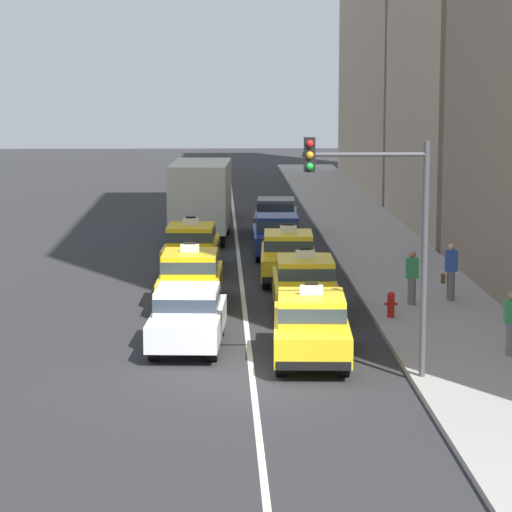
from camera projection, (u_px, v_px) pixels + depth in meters
ground_plane at (253, 381)px, 27.23m from camera, size 160.00×160.00×0.00m
lane_stripe_left_right at (238, 249)px, 46.97m from camera, size 0.14×80.00×0.01m
sidewalk_curb at (397, 268)px, 42.20m from camera, size 4.00×90.00×0.15m
sedan_left_nearest at (188, 315)px, 30.30m from camera, size 2.02×4.40×1.58m
taxi_left_second at (190, 277)px, 35.62m from camera, size 1.96×4.62×1.96m
taxi_left_third at (191, 247)px, 41.76m from camera, size 2.03×4.64×1.96m
box_truck_left_fourth at (202, 196)px, 49.68m from camera, size 2.59×7.07×3.27m
sedan_left_fifth at (204, 200)px, 56.85m from camera, size 1.88×4.35×1.58m
taxi_right_nearest at (311, 325)px, 28.96m from camera, size 2.03×4.64×1.96m
taxi_right_second at (305, 284)px, 34.51m from camera, size 1.92×4.60×1.96m
taxi_right_third at (288, 255)px, 39.85m from camera, size 2.01×4.63×1.96m
sedan_right_fourth at (277, 234)px, 45.13m from camera, size 1.80×4.32×1.58m
sedan_right_fifth at (276, 215)px, 50.89m from camera, size 2.05×4.41×1.58m
pedestrian_near_crosswalk at (412, 277)px, 35.16m from camera, size 0.36×0.24×1.60m
pedestrian_mid_block at (511, 323)px, 28.85m from camera, size 0.36×0.24×1.59m
pedestrian_by_storefront at (451, 272)px, 35.75m from camera, size 0.47×0.24×1.73m
fire_hydrant at (391, 303)px, 33.39m from camera, size 0.36×0.22×0.73m
traffic_light_pole at (382, 216)px, 26.42m from camera, size 2.87×0.33×5.58m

